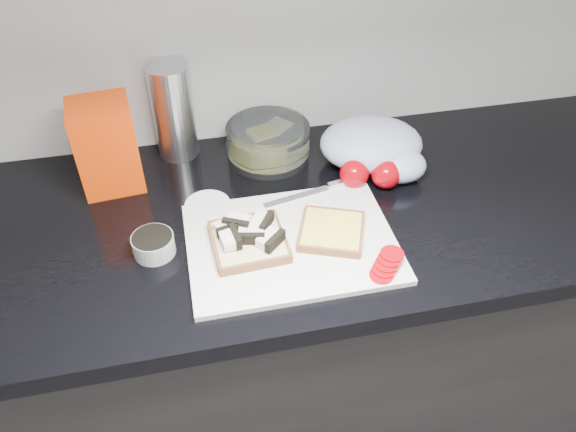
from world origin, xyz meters
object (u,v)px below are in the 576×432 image
at_px(glass_bowl, 268,142).
at_px(steel_canister, 173,112).
at_px(bread_bag, 107,146).
at_px(cutting_board, 291,243).

bearing_deg(glass_bowl, steel_canister, 163.98).
bearing_deg(bread_bag, steel_canister, 25.44).
relative_size(bread_bag, steel_canister, 0.88).
xyz_separation_m(glass_bowl, bread_bag, (-0.35, -0.03, 0.06)).
bearing_deg(cutting_board, glass_bowl, 87.70).
height_order(cutting_board, steel_canister, steel_canister).
height_order(cutting_board, glass_bowl, glass_bowl).
height_order(bread_bag, steel_canister, steel_canister).
relative_size(cutting_board, glass_bowl, 2.08).
bearing_deg(steel_canister, bread_bag, -148.81).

